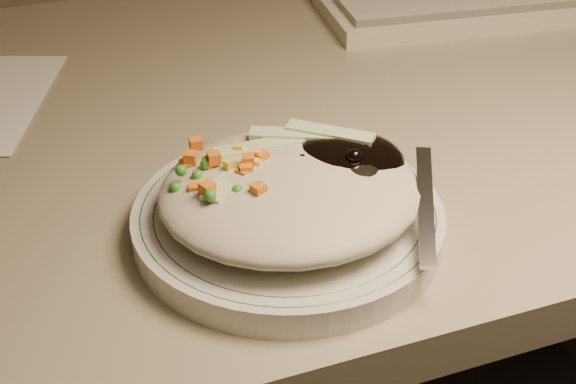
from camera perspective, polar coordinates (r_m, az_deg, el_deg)
name	(u,v)px	position (r m, az deg, el deg)	size (l,w,h in m)	color
desk	(271,259)	(0.90, -1.21, -4.82)	(1.40, 0.70, 0.74)	gray
plate	(288,221)	(0.60, 0.00, -2.08)	(0.23, 0.23, 0.02)	silver
plate_rim	(288,210)	(0.59, 0.00, -1.29)	(0.22, 0.22, 0.00)	#144723
meal	(294,185)	(0.58, 0.43, 0.51)	(0.21, 0.19, 0.05)	#AEA68D
keyboard	(491,0)	(1.04, 14.25, 13.07)	(0.43, 0.19, 0.03)	beige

